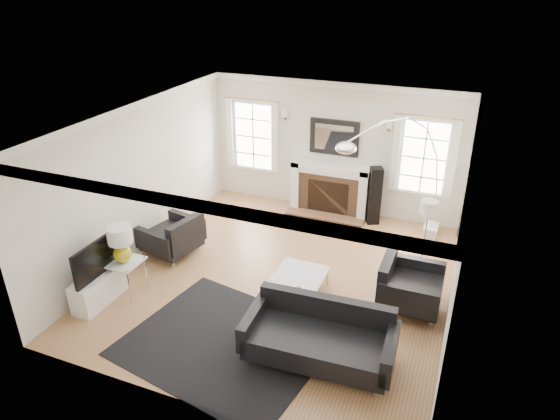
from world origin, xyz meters
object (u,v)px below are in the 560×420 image
at_px(sofa, 320,337).
at_px(gourd_lamp, 121,242).
at_px(arc_floor_lamp, 393,176).
at_px(armchair_left, 174,237).
at_px(armchair_right, 407,287).
at_px(fireplace, 330,189).
at_px(coffee_table, 300,275).

bearing_deg(sofa, gourd_lamp, 174.93).
xyz_separation_m(gourd_lamp, arc_floor_lamp, (3.64, 3.22, 0.45)).
bearing_deg(armchair_left, armchair_right, -0.44).
bearing_deg(fireplace, armchair_left, -127.23).
xyz_separation_m(armchair_right, coffee_table, (-1.68, -0.25, -0.06)).
xyz_separation_m(armchair_right, gourd_lamp, (-4.31, -1.29, 0.56)).
bearing_deg(sofa, arc_floor_lamp, 86.09).
relative_size(gourd_lamp, arc_floor_lamp, 0.24).
bearing_deg(coffee_table, fireplace, 97.91).
xyz_separation_m(fireplace, gourd_lamp, (-2.20, -4.14, 0.41)).
bearing_deg(armchair_left, arc_floor_lamp, 27.90).
bearing_deg(sofa, armchair_left, 153.98).
bearing_deg(armchair_right, armchair_left, 179.56).
xyz_separation_m(sofa, armchair_left, (-3.34, 1.63, 0.01)).
height_order(fireplace, sofa, fireplace).
xyz_separation_m(sofa, arc_floor_lamp, (0.24, 3.52, 1.05)).
distance_m(fireplace, gourd_lamp, 4.70).
height_order(sofa, armchair_left, armchair_left).
relative_size(fireplace, arc_floor_lamp, 0.66).
bearing_deg(gourd_lamp, armchair_right, 16.70).
relative_size(sofa, armchair_right, 2.01).
bearing_deg(arc_floor_lamp, fireplace, 147.62).
relative_size(sofa, gourd_lamp, 3.33).
xyz_separation_m(armchair_left, coffee_table, (2.56, -0.28, -0.04)).
bearing_deg(fireplace, gourd_lamp, -118.01).
bearing_deg(armchair_left, gourd_lamp, -92.83).
xyz_separation_m(coffee_table, gourd_lamp, (-2.63, -1.05, 0.62)).
bearing_deg(coffee_table, armchair_left, 173.75).
bearing_deg(arc_floor_lamp, armchair_right, -70.88).
xyz_separation_m(armchair_right, arc_floor_lamp, (-0.67, 1.93, 1.02)).
xyz_separation_m(sofa, coffee_table, (-0.77, 1.35, -0.03)).
distance_m(armchair_right, arc_floor_lamp, 2.28).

